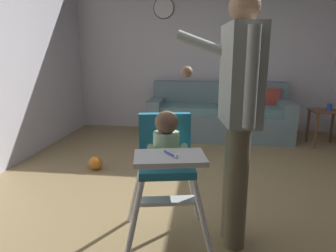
{
  "coord_description": "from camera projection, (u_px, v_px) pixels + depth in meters",
  "views": [
    {
      "loc": [
        0.09,
        -2.46,
        1.29
      ],
      "look_at": [
        -0.18,
        -0.34,
        0.78
      ],
      "focal_mm": 32.14,
      "sensor_mm": 36.0,
      "label": 1
    }
  ],
  "objects": [
    {
      "name": "adult_standing",
      "position": [
        238.0,
        110.0,
        1.93
      ],
      "size": [
        0.56,
        0.5,
        1.66
      ],
      "rotation": [
        0.0,
        0.0,
        -3.01
      ],
      "color": "#6A614A",
      "rests_on": "ground"
    },
    {
      "name": "side_table",
      "position": [
        325.0,
        120.0,
        4.3
      ],
      "size": [
        0.4,
        0.4,
        0.52
      ],
      "color": "brown",
      "rests_on": "ground"
    },
    {
      "name": "wall_far",
      "position": [
        201.0,
        51.0,
        5.13
      ],
      "size": [
        5.11,
        0.06,
        2.7
      ],
      "primitive_type": "cube",
      "color": "silver",
      "rests_on": "ground"
    },
    {
      "name": "ground",
      "position": [
        192.0,
        208.0,
        2.69
      ],
      "size": [
        5.91,
        7.26,
        0.1
      ],
      "primitive_type": "cube",
      "color": "#967D53"
    },
    {
      "name": "sippy_cup",
      "position": [
        329.0,
        107.0,
        4.25
      ],
      "size": [
        0.07,
        0.07,
        0.1
      ],
      "primitive_type": "cylinder",
      "color": "#284CB7",
      "rests_on": "side_table"
    },
    {
      "name": "wall_clock",
      "position": [
        164.0,
        8.0,
        5.0
      ],
      "size": [
        0.35,
        0.04,
        0.35
      ],
      "color": "white"
    },
    {
      "name": "high_chair",
      "position": [
        166.0,
        154.0,
        1.99
      ],
      "size": [
        0.71,
        0.81,
        0.95
      ],
      "rotation": [
        0.0,
        0.0,
        -1.37
      ],
      "color": "white",
      "rests_on": "ground"
    },
    {
      "name": "couch",
      "position": [
        219.0,
        116.0,
        4.82
      ],
      "size": [
        2.19,
        0.86,
        0.86
      ],
      "rotation": [
        0.0,
        0.0,
        -1.57
      ],
      "color": "slate",
      "rests_on": "ground"
    },
    {
      "name": "toy_ball",
      "position": [
        96.0,
        163.0,
        3.45
      ],
      "size": [
        0.16,
        0.16,
        0.16
      ],
      "primitive_type": "sphere",
      "color": "orange",
      "rests_on": "ground"
    }
  ]
}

